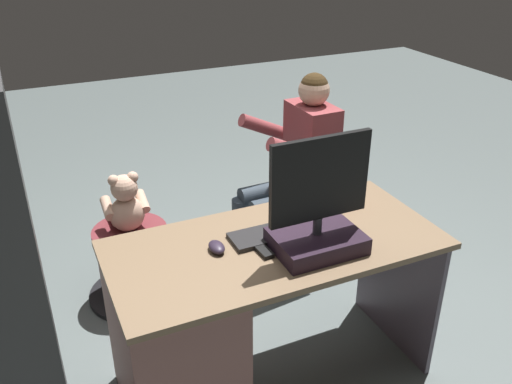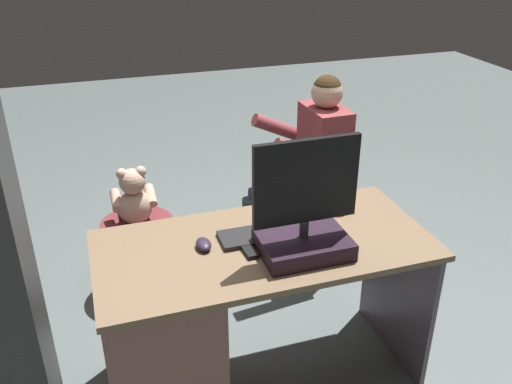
{
  "view_description": "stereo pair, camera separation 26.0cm",
  "coord_description": "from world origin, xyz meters",
  "px_view_note": "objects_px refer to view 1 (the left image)",
  "views": [
    {
      "loc": [
        0.86,
        2.14,
        1.93
      ],
      "look_at": [
        -0.1,
        0.03,
        0.75
      ],
      "focal_mm": 38.6,
      "sensor_mm": 36.0,
      "label": 1
    },
    {
      "loc": [
        0.62,
        2.24,
        1.93
      ],
      "look_at": [
        -0.1,
        0.03,
        0.75
      ],
      "focal_mm": 38.6,
      "sensor_mm": 36.0,
      "label": 2
    }
  ],
  "objects_px": {
    "cup": "(344,196)",
    "office_chair_teddy": "(133,259)",
    "tv_remote": "(261,248)",
    "person": "(297,160)",
    "desk": "(198,331)",
    "monitor": "(318,218)",
    "teddy_bear": "(126,205)",
    "visitor_chair": "(308,221)",
    "keyboard": "(279,232)",
    "computer_mouse": "(217,247)"
  },
  "relations": [
    {
      "from": "desk",
      "to": "teddy_bear",
      "type": "height_order",
      "value": "teddy_bear"
    },
    {
      "from": "desk",
      "to": "computer_mouse",
      "type": "relative_size",
      "value": 14.21
    },
    {
      "from": "monitor",
      "to": "cup",
      "type": "xyz_separation_m",
      "value": [
        -0.3,
        -0.27,
        -0.09
      ]
    },
    {
      "from": "keyboard",
      "to": "tv_remote",
      "type": "height_order",
      "value": "keyboard"
    },
    {
      "from": "desk",
      "to": "teddy_bear",
      "type": "xyz_separation_m",
      "value": [
        0.08,
        -0.89,
        0.17
      ]
    },
    {
      "from": "office_chair_teddy",
      "to": "desk",
      "type": "bearing_deg",
      "value": 95.24
    },
    {
      "from": "computer_mouse",
      "to": "visitor_chair",
      "type": "bearing_deg",
      "value": -137.75
    },
    {
      "from": "monitor",
      "to": "tv_remote",
      "type": "relative_size",
      "value": 3.17
    },
    {
      "from": "desk",
      "to": "office_chair_teddy",
      "type": "bearing_deg",
      "value": -84.76
    },
    {
      "from": "monitor",
      "to": "keyboard",
      "type": "distance_m",
      "value": 0.22
    },
    {
      "from": "cup",
      "to": "office_chair_teddy",
      "type": "distance_m",
      "value": 1.24
    },
    {
      "from": "desk",
      "to": "person",
      "type": "bearing_deg",
      "value": -136.96
    },
    {
      "from": "desk",
      "to": "teddy_bear",
      "type": "bearing_deg",
      "value": -84.83
    },
    {
      "from": "desk",
      "to": "tv_remote",
      "type": "relative_size",
      "value": 9.09
    },
    {
      "from": "keyboard",
      "to": "office_chair_teddy",
      "type": "xyz_separation_m",
      "value": [
        0.47,
        -0.82,
        -0.51
      ]
    },
    {
      "from": "teddy_bear",
      "to": "visitor_chair",
      "type": "height_order",
      "value": "teddy_bear"
    },
    {
      "from": "desk",
      "to": "keyboard",
      "type": "height_order",
      "value": "keyboard"
    },
    {
      "from": "desk",
      "to": "tv_remote",
      "type": "xyz_separation_m",
      "value": [
        -0.27,
        0.03,
        0.35
      ]
    },
    {
      "from": "desk",
      "to": "computer_mouse",
      "type": "distance_m",
      "value": 0.38
    },
    {
      "from": "keyboard",
      "to": "cup",
      "type": "height_order",
      "value": "cup"
    },
    {
      "from": "teddy_bear",
      "to": "keyboard",
      "type": "bearing_deg",
      "value": 119.47
    },
    {
      "from": "tv_remote",
      "to": "monitor",
      "type": "bearing_deg",
      "value": 154.29
    },
    {
      "from": "desk",
      "to": "monitor",
      "type": "distance_m",
      "value": 0.68
    },
    {
      "from": "keyboard",
      "to": "tv_remote",
      "type": "bearing_deg",
      "value": 32.7
    },
    {
      "from": "teddy_bear",
      "to": "person",
      "type": "bearing_deg",
      "value": 177.71
    },
    {
      "from": "keyboard",
      "to": "person",
      "type": "height_order",
      "value": "person"
    },
    {
      "from": "desk",
      "to": "monitor",
      "type": "bearing_deg",
      "value": 167.0
    },
    {
      "from": "teddy_bear",
      "to": "visitor_chair",
      "type": "xyz_separation_m",
      "value": [
        -1.08,
        0.04,
        -0.33
      ]
    },
    {
      "from": "desk",
      "to": "person",
      "type": "distance_m",
      "value": 1.27
    },
    {
      "from": "monitor",
      "to": "person",
      "type": "height_order",
      "value": "monitor"
    },
    {
      "from": "tv_remote",
      "to": "person",
      "type": "height_order",
      "value": "person"
    },
    {
      "from": "teddy_bear",
      "to": "visitor_chair",
      "type": "distance_m",
      "value": 1.13
    },
    {
      "from": "keyboard",
      "to": "tv_remote",
      "type": "xyz_separation_m",
      "value": [
        0.12,
        0.08,
        -0.0
      ]
    },
    {
      "from": "cup",
      "to": "person",
      "type": "height_order",
      "value": "person"
    },
    {
      "from": "monitor",
      "to": "teddy_bear",
      "type": "bearing_deg",
      "value": -60.77
    },
    {
      "from": "computer_mouse",
      "to": "cup",
      "type": "distance_m",
      "value": 0.67
    },
    {
      "from": "person",
      "to": "computer_mouse",
      "type": "bearing_deg",
      "value": 45.46
    },
    {
      "from": "desk",
      "to": "cup",
      "type": "bearing_deg",
      "value": -168.6
    },
    {
      "from": "tv_remote",
      "to": "office_chair_teddy",
      "type": "relative_size",
      "value": 0.29
    },
    {
      "from": "keyboard",
      "to": "teddy_bear",
      "type": "height_order",
      "value": "keyboard"
    },
    {
      "from": "person",
      "to": "monitor",
      "type": "bearing_deg",
      "value": 65.83
    },
    {
      "from": "visitor_chair",
      "to": "person",
      "type": "distance_m",
      "value": 0.44
    },
    {
      "from": "tv_remote",
      "to": "visitor_chair",
      "type": "bearing_deg",
      "value": -134.02
    },
    {
      "from": "cup",
      "to": "office_chair_teddy",
      "type": "relative_size",
      "value": 0.18
    },
    {
      "from": "desk",
      "to": "cup",
      "type": "distance_m",
      "value": 0.88
    },
    {
      "from": "office_chair_teddy",
      "to": "cup",
      "type": "bearing_deg",
      "value": 139.92
    },
    {
      "from": "keyboard",
      "to": "visitor_chair",
      "type": "xyz_separation_m",
      "value": [
        -0.6,
        -0.79,
        -0.51
      ]
    },
    {
      "from": "teddy_bear",
      "to": "visitor_chair",
      "type": "relative_size",
      "value": 0.65
    },
    {
      "from": "monitor",
      "to": "computer_mouse",
      "type": "bearing_deg",
      "value": -21.88
    },
    {
      "from": "desk",
      "to": "tv_remote",
      "type": "bearing_deg",
      "value": 173.89
    }
  ]
}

